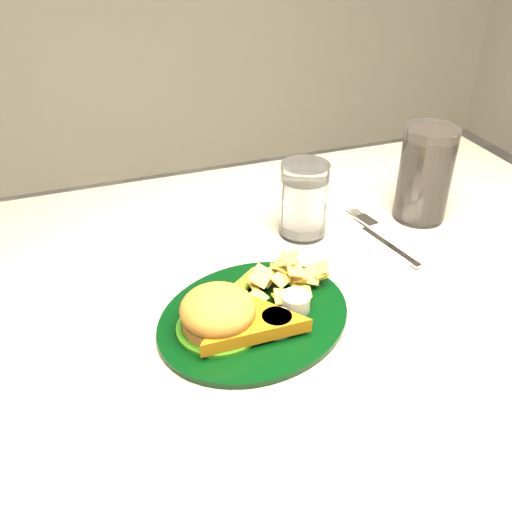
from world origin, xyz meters
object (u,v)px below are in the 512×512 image
(dinner_plate, at_px, (254,302))
(water_glass, at_px, (304,200))
(fork_napkin, at_px, (387,243))
(cola_glass, at_px, (425,174))
(table, at_px, (269,458))

(dinner_plate, height_order, water_glass, water_glass)
(water_glass, distance_m, fork_napkin, 0.15)
(cola_glass, bearing_deg, dinner_plate, -155.29)
(dinner_plate, distance_m, cola_glass, 0.39)
(dinner_plate, relative_size, cola_glass, 1.69)
(table, bearing_deg, dinner_plate, -129.79)
(water_glass, bearing_deg, dinner_plate, -129.15)
(table, relative_size, cola_glass, 7.63)
(table, height_order, cola_glass, cola_glass)
(water_glass, height_order, cola_glass, cola_glass)
(table, xyz_separation_m, water_glass, (0.10, 0.12, 0.43))
(table, height_order, water_glass, water_glass)
(table, distance_m, dinner_plate, 0.41)
(fork_napkin, bearing_deg, cola_glass, 22.91)
(dinner_plate, relative_size, fork_napkin, 1.60)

